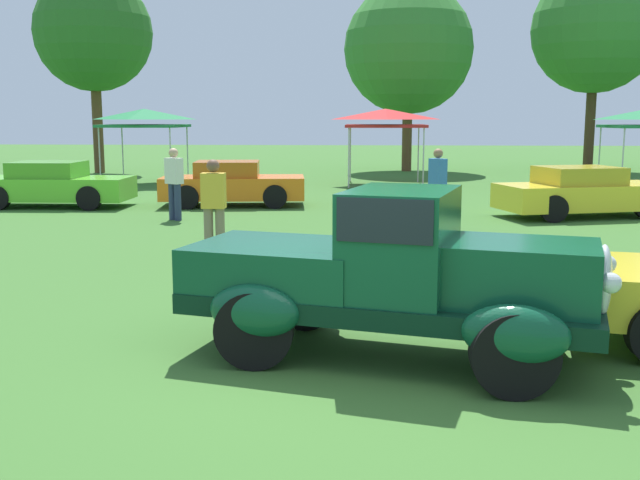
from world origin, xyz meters
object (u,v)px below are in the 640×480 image
Objects in this scene: show_car_orange at (232,184)px; spectator_between_cars at (174,181)px; spectator_by_row at (214,205)px; show_car_yellow at (583,192)px; canopy_tent_center_field at (386,117)px; show_car_lime at (53,185)px; canopy_tent_left_field at (144,117)px; spectator_near_truck at (437,182)px; feature_pickup_truck at (393,274)px.

spectator_between_cars is (-0.83, -2.98, 0.32)m from show_car_orange.
spectator_by_row is (1.06, -7.69, 0.32)m from show_car_orange.
show_car_yellow is 9.99m from canopy_tent_center_field.
show_car_yellow is at bearing -5.33° from show_car_lime.
canopy_tent_left_field is (0.46, 7.13, 1.82)m from show_car_lime.
canopy_tent_center_field is at bearing 95.62° from spectator_near_truck.
show_car_yellow is at bearing -32.39° from canopy_tent_left_field.
show_car_yellow is (5.00, 11.18, -0.26)m from feature_pickup_truck.
canopy_tent_left_field reaches higher than show_car_yellow.
spectator_near_truck is at bearing -44.51° from canopy_tent_left_field.
show_car_lime is 2.41× the size of spectator_near_truck.
spectator_between_cars is 0.61× the size of canopy_tent_left_field.
canopy_tent_center_field is at bearing 77.31° from spectator_by_row.
show_car_lime is at bearing 124.98° from feature_pickup_truck.
show_car_orange is at bearing 168.54° from show_car_yellow.
show_car_lime is at bearing 129.26° from spectator_by_row.
canopy_tent_left_field is (-4.33, 6.60, 1.82)m from show_car_orange.
show_car_yellow is (8.92, -1.81, 0.00)m from show_car_orange.
spectator_by_row is (-2.86, 5.30, 0.05)m from feature_pickup_truck.
feature_pickup_truck is at bearing -91.22° from canopy_tent_center_field.
show_car_yellow is 2.61× the size of spectator_near_truck.
canopy_tent_left_field is at bearing 86.33° from show_car_lime.
feature_pickup_truck is at bearing -61.62° from spectator_by_row.
spectator_near_truck is 1.00× the size of spectator_by_row.
show_car_lime and show_car_orange have the same top height.
show_car_lime is 1.43× the size of canopy_tent_center_field.
spectator_between_cars is 11.24m from canopy_tent_center_field.
spectator_between_cars is (-9.75, -1.17, 0.31)m from show_car_yellow.
feature_pickup_truck is at bearing -73.19° from show_car_orange.
show_car_orange is at bearing -122.25° from canopy_tent_center_field.
canopy_tent_left_field is at bearing 110.68° from spectator_by_row.
canopy_tent_center_field is (5.17, 9.87, 1.51)m from spectator_between_cars.
spectator_near_truck and spectator_by_row have the same top height.
spectator_by_row is (-7.86, -5.88, 0.31)m from show_car_yellow.
canopy_tent_center_field is at bearing 117.78° from show_car_yellow.
show_car_lime is 1.01× the size of show_car_orange.
spectator_between_cars is 10.32m from canopy_tent_left_field.
spectator_between_cars is at bearing -69.90° from canopy_tent_left_field.
show_car_lime is at bearing -140.93° from canopy_tent_center_field.
show_car_yellow is at bearing -11.46° from show_car_orange.
show_car_orange is at bearing -56.72° from canopy_tent_left_field.
spectator_between_cars reaches higher than show_car_orange.
spectator_near_truck reaches higher than show_car_yellow.
canopy_tent_left_field is 0.98× the size of canopy_tent_center_field.
feature_pickup_truck is 2.55× the size of spectator_by_row.
feature_pickup_truck is 2.55× the size of spectator_near_truck.
show_car_lime is 7.38m from canopy_tent_left_field.
spectator_near_truck is at bearing -163.62° from show_car_yellow.
feature_pickup_truck is at bearing -67.14° from canopy_tent_left_field.
spectator_by_row is 15.35m from canopy_tent_left_field.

